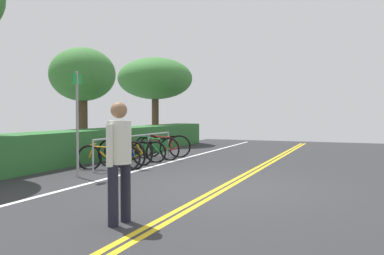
% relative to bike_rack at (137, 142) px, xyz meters
% --- Properties ---
extents(ground_plane, '(28.03, 11.02, 0.05)m').
position_rel_bike_rack_xyz_m(ground_plane, '(-2.91, -3.65, -0.64)').
color(ground_plane, '#2B2B2D').
extents(centre_line_yellow_inner, '(25.23, 0.10, 0.00)m').
position_rel_bike_rack_xyz_m(centre_line_yellow_inner, '(-2.91, -3.73, -0.61)').
color(centre_line_yellow_inner, gold).
rests_on(centre_line_yellow_inner, ground_plane).
extents(centre_line_yellow_outer, '(25.23, 0.10, 0.00)m').
position_rel_bike_rack_xyz_m(centre_line_yellow_outer, '(-2.91, -3.57, -0.61)').
color(centre_line_yellow_outer, gold).
rests_on(centre_line_yellow_outer, ground_plane).
extents(bike_lane_stripe_white, '(25.23, 0.12, 0.00)m').
position_rel_bike_rack_xyz_m(bike_lane_stripe_white, '(-2.91, -0.86, -0.61)').
color(bike_lane_stripe_white, white).
rests_on(bike_lane_stripe_white, ground_plane).
extents(bike_rack, '(4.39, 0.05, 0.83)m').
position_rel_bike_rack_xyz_m(bike_rack, '(0.00, 0.00, 0.00)').
color(bike_rack, '#9EA0A5').
rests_on(bike_rack, ground_plane).
extents(bicycle_0, '(0.63, 1.66, 0.70)m').
position_rel_bike_rack_xyz_m(bicycle_0, '(-1.60, -0.08, -0.28)').
color(bicycle_0, black).
rests_on(bicycle_0, ground_plane).
extents(bicycle_1, '(0.53, 1.77, 0.79)m').
position_rel_bike_rack_xyz_m(bicycle_1, '(-1.06, -0.11, -0.24)').
color(bicycle_1, black).
rests_on(bicycle_1, ground_plane).
extents(bicycle_2, '(0.46, 1.73, 0.74)m').
position_rel_bike_rack_xyz_m(bicycle_2, '(-0.37, 0.09, -0.26)').
color(bicycle_2, black).
rests_on(bicycle_2, ground_plane).
extents(bicycle_3, '(0.46, 1.67, 0.69)m').
position_rel_bike_rack_xyz_m(bicycle_3, '(0.26, 0.01, -0.29)').
color(bicycle_3, black).
rests_on(bicycle_3, ground_plane).
extents(bicycle_4, '(0.46, 1.76, 0.77)m').
position_rel_bike_rack_xyz_m(bicycle_4, '(1.06, -0.11, -0.25)').
color(bicycle_4, black).
rests_on(bicycle_4, ground_plane).
extents(bicycle_5, '(0.61, 1.71, 0.79)m').
position_rel_bike_rack_xyz_m(bicycle_5, '(1.74, -0.08, -0.24)').
color(bicycle_5, black).
rests_on(bicycle_5, ground_plane).
extents(pedestrian, '(0.49, 0.32, 1.64)m').
position_rel_bike_rack_xyz_m(pedestrian, '(-5.92, -3.17, 0.33)').
color(pedestrian, '#1E1E2D').
rests_on(pedestrian, ground_plane).
extents(sign_post_near, '(0.36, 0.06, 2.45)m').
position_rel_bike_rack_xyz_m(sign_post_near, '(-2.91, -0.12, 0.85)').
color(sign_post_near, gray).
rests_on(sign_post_near, ground_plane).
extents(hedge_backdrop, '(13.34, 1.24, 0.96)m').
position_rel_bike_rack_xyz_m(hedge_backdrop, '(1.50, 1.81, -0.13)').
color(hedge_backdrop, '#2D6B30').
rests_on(hedge_backdrop, ground_plane).
extents(tree_mid, '(2.30, 2.30, 3.79)m').
position_rel_bike_rack_xyz_m(tree_mid, '(1.23, 2.89, 2.20)').
color(tree_mid, '#473323').
rests_on(tree_mid, ground_plane).
extents(tree_far_right, '(3.60, 3.60, 4.15)m').
position_rel_bike_rack_xyz_m(tree_far_right, '(6.93, 3.00, 2.52)').
color(tree_far_right, '#473323').
rests_on(tree_far_right, ground_plane).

